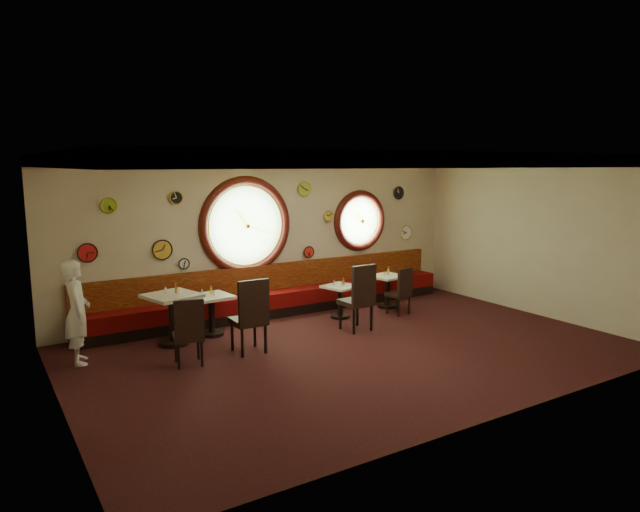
{
  "coord_description": "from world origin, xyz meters",
  "views": [
    {
      "loc": [
        -5.32,
        -7.41,
        3.06
      ],
      "look_at": [
        -0.21,
        0.8,
        1.5
      ],
      "focal_mm": 32.0,
      "sensor_mm": 36.0,
      "label": 1
    }
  ],
  "objects": [
    {
      "name": "chair_a",
      "position": [
        -2.6,
        0.73,
        0.61
      ],
      "size": [
        0.52,
        0.52,
        0.66
      ],
      "rotation": [
        0.0,
        0.0,
        -0.19
      ],
      "color": "black",
      "rests_on": "floor"
    },
    {
      "name": "molding_right",
      "position": [
        4.45,
        0.0,
        3.11
      ],
      "size": [
        0.1,
        6.0,
        0.18
      ],
      "primitive_type": "cube",
      "color": "#3D0F0B",
      "rests_on": "wall_back"
    },
    {
      "name": "wall_clock_5",
      "position": [
        -2.0,
        2.96,
        2.45
      ],
      "size": [
        0.24,
        0.03,
        0.24
      ],
      "primitive_type": "cylinder",
      "rotation": [
        1.57,
        0.0,
        0.0
      ],
      "color": "black",
      "rests_on": "wall_back"
    },
    {
      "name": "wall_clock_1",
      "position": [
        0.85,
        2.96,
        1.2
      ],
      "size": [
        0.24,
        0.03,
        0.24
      ],
      "primitive_type": "cylinder",
      "rotation": [
        1.57,
        0.0,
        0.0
      ],
      "color": "red",
      "rests_on": "wall_back"
    },
    {
      "name": "wall_clock_8",
      "position": [
        0.75,
        2.96,
        2.55
      ],
      "size": [
        0.3,
        0.03,
        0.3
      ],
      "primitive_type": "cylinder",
      "rotation": [
        1.57,
        0.0,
        0.0
      ],
      "color": "#9CC13C",
      "rests_on": "wall_back"
    },
    {
      "name": "condiment_c_pepper",
      "position": [
        0.93,
        1.8,
        0.71
      ],
      "size": [
        0.04,
        0.04,
        0.1
      ],
      "primitive_type": "cylinder",
      "color": "silver",
      "rests_on": "table_c"
    },
    {
      "name": "condiment_b_pepper",
      "position": [
        -1.69,
        2.03,
        0.78
      ],
      "size": [
        0.03,
        0.03,
        0.09
      ],
      "primitive_type": "cylinder",
      "color": "#B8B8BC",
      "rests_on": "table_b"
    },
    {
      "name": "wall_clock_3",
      "position": [
        -2.3,
        2.96,
        1.5
      ],
      "size": [
        0.36,
        0.03,
        0.36
      ],
      "primitive_type": "cylinder",
      "rotation": [
        1.57,
        0.0,
        0.0
      ],
      "color": "gold",
      "rests_on": "wall_back"
    },
    {
      "name": "ceiling",
      "position": [
        0.0,
        0.0,
        3.2
      ],
      "size": [
        9.0,
        6.0,
        0.02
      ],
      "primitive_type": "cube",
      "color": "#B29632",
      "rests_on": "wall_back"
    },
    {
      "name": "wall_back",
      "position": [
        0.0,
        3.0,
        1.6
      ],
      "size": [
        9.0,
        0.02,
        3.2
      ],
      "primitive_type": "cube",
      "color": "beige",
      "rests_on": "floor"
    },
    {
      "name": "condiment_c_salt",
      "position": [
        0.83,
        1.93,
        0.72
      ],
      "size": [
        0.04,
        0.04,
        0.11
      ],
      "primitive_type": "cylinder",
      "color": "silver",
      "rests_on": "table_c"
    },
    {
      "name": "condiment_a_bottle",
      "position": [
        -2.38,
        1.96,
        0.97
      ],
      "size": [
        0.05,
        0.05,
        0.17
      ],
      "primitive_type": "cylinder",
      "color": "orange",
      "rests_on": "table_a"
    },
    {
      "name": "chair_b",
      "position": [
        -1.54,
        0.77,
        0.71
      ],
      "size": [
        0.53,
        0.53,
        0.77
      ],
      "rotation": [
        0.0,
        0.0,
        -0.01
      ],
      "color": "black",
      "rests_on": "floor"
    },
    {
      "name": "table_b",
      "position": [
        -1.71,
        2.08,
        0.47
      ],
      "size": [
        0.74,
        0.74,
        0.74
      ],
      "color": "black",
      "rests_on": "floor"
    },
    {
      "name": "condiment_d_pepper",
      "position": [
        2.24,
        2.01,
        0.75
      ],
      "size": [
        0.03,
        0.03,
        0.09
      ],
      "primitive_type": "cylinder",
      "color": "#BDBCC1",
      "rests_on": "table_d"
    },
    {
      "name": "wall_left",
      "position": [
        -4.5,
        0.0,
        1.6
      ],
      "size": [
        0.02,
        6.0,
        3.2
      ],
      "primitive_type": "cube",
      "color": "beige",
      "rests_on": "floor"
    },
    {
      "name": "chair_d",
      "position": [
        2.12,
        1.37,
        0.56
      ],
      "size": [
        0.47,
        0.47,
        0.6
      ],
      "rotation": [
        0.0,
        0.0,
        0.15
      ],
      "color": "black",
      "rests_on": "floor"
    },
    {
      "name": "banquette_seat",
      "position": [
        0.0,
        2.72,
        0.35
      ],
      "size": [
        8.0,
        0.55,
        0.3
      ],
      "primitive_type": "cube",
      "color": "#5D0709",
      "rests_on": "banquette_base"
    },
    {
      "name": "wall_clock_0",
      "position": [
        3.3,
        2.96,
        2.4
      ],
      "size": [
        0.28,
        0.03,
        0.28
      ],
      "primitive_type": "cylinder",
      "rotation": [
        1.57,
        0.0,
        0.0
      ],
      "color": "black",
      "rests_on": "wall_back"
    },
    {
      "name": "table_c",
      "position": [
        0.92,
        1.84,
        0.42
      ],
      "size": [
        0.74,
        0.74,
        0.66
      ],
      "color": "black",
      "rests_on": "floor"
    },
    {
      "name": "wall_clock_9",
      "position": [
        -1.9,
        2.96,
        1.2
      ],
      "size": [
        0.2,
        0.03,
        0.2
      ],
      "primitive_type": "cylinder",
      "rotation": [
        1.57,
        0.0,
        0.0
      ],
      "color": "silver",
      "rests_on": "wall_back"
    },
    {
      "name": "porthole_left_frame",
      "position": [
        -0.6,
        2.98,
        1.85
      ],
      "size": [
        1.98,
        0.18,
        1.98
      ],
      "primitive_type": "torus",
      "rotation": [
        1.57,
        0.0,
        0.0
      ],
      "color": "#3D0F0B",
      "rests_on": "wall_back"
    },
    {
      "name": "molding_front",
      "position": [
        0.0,
        -2.95,
        3.11
      ],
      "size": [
        9.0,
        0.1,
        0.18
      ],
      "primitive_type": "cube",
      "color": "#3D0F0B",
      "rests_on": "wall_back"
    },
    {
      "name": "molding_left",
      "position": [
        -4.45,
        0.0,
        3.11
      ],
      "size": [
        0.1,
        6.0,
        0.18
      ],
      "primitive_type": "cube",
      "color": "#3D0F0B",
      "rests_on": "wall_back"
    },
    {
      "name": "wall_front",
      "position": [
        0.0,
        -3.0,
        1.6
      ],
      "size": [
        9.0,
        0.02,
        3.2
      ],
      "primitive_type": "cube",
      "color": "beige",
      "rests_on": "floor"
    },
    {
      "name": "waiter",
      "position": [
        -4.0,
        1.79,
        0.82
      ],
      "size": [
        0.46,
        0.64,
        1.63
      ],
      "primitive_type": "imported",
      "rotation": [
        0.0,
        0.0,
        1.45
      ],
      "color": "white",
      "rests_on": "floor"
    },
    {
      "name": "table_d",
      "position": [
        2.26,
        2.01,
        0.44
      ],
      "size": [
        0.7,
        0.7,
        0.7
      ],
      "color": "black",
      "rests_on": "floor"
    },
    {
      "name": "condiment_a_salt",
      "position": [
        -2.55,
        2.03,
        0.94
      ],
      "size": [
        0.04,
        0.04,
        0.11
      ],
      "primitive_type": "cylinder",
      "color": "silver",
      "rests_on": "table_a"
    },
    {
      "name": "wall_clock_4",
      "position": [
        -3.2,
        2.96,
        2.35
      ],
      "size": [
        0.26,
        0.03,
        0.26
      ],
      "primitive_type": "cylinder",
      "rotation": [
        1.57,
        0.0,
        0.0
      ],
      "color": "#84AD22",
      "rests_on": "wall_back"
    },
    {
      "name": "porthole_right_ring",
      "position": [
        2.2,
        2.95,
        1.8
      ],
      "size": [
        1.09,
        0.03,
        1.09
      ],
      "primitive_type": "torus",
      "rotation": [
        1.57,
        0.0,
        0.0
      ],
      "color": "gold",
      "rests_on": "wall_back"
    },
    {
      "name": "wall_clock_6",
      "position": [
        -3.6,
        2.96,
        1.55
      ],
      "size": [
        0.32,
        0.03,
        0.32
      ],
      "primitive_type": "cylinder",
      "rotation": [
        1.57,
        0.0,
        0.0
      ],
      "color": "red",
      "rests_on": "wall_back"
    },
    {
      "name": "chair_c",
      "position": [
        0.7,
        0.87,
        0.72
      ],
      "size": [
        0.55,
        0.55,
        0.78
      ],
      "rotation": [
        0.0,
        0.0,
        0.05
      ],
      "color": "black",
      "rests_on": "floor"
    },
    {
      "name": "condiment_c_bottle",
      "position": [
        1.04,
        1.9,
        0.73
      ],
      "size": [
        0.04,
        0.04,
        0.14
      ],
      "primitive_type": "cylinder",
      "color": "#CC8930",
      "rests_on": "table_c"
    },
    {
      "name": "condiment_d_salt",
      "position": [
        2.17,
        2.02,
        0.75
      ],
      "size": [
        0.03,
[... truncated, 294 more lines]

